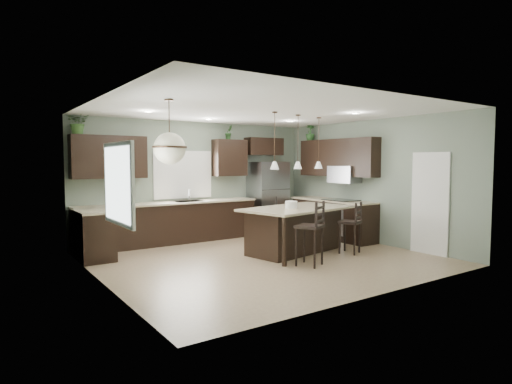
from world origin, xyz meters
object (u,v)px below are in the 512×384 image
object	(u,v)px
kitchen_island	(297,230)
bar_stool_right	(350,228)
plant_back_left	(78,122)
bar_stool_left	(309,234)
serving_dish	(291,205)
refrigerator	(268,197)

from	to	relation	value
kitchen_island	bar_stool_right	distance (m)	1.05
bar_stool_right	plant_back_left	world-z (taller)	plant_back_left
kitchen_island	bar_stool_left	world-z (taller)	bar_stool_left
plant_back_left	bar_stool_left	bearing A→B (deg)	-48.47
bar_stool_right	plant_back_left	xyz separation A→B (m)	(-4.44, 3.17, 2.11)
kitchen_island	plant_back_left	size ratio (longest dim) A/B	4.85
bar_stool_left	serving_dish	bearing A→B (deg)	43.72
bar_stool_right	plant_back_left	distance (m)	5.85
refrigerator	bar_stool_left	world-z (taller)	refrigerator
plant_back_left	serving_dish	bearing A→B (deg)	-36.21
plant_back_left	refrigerator	bearing A→B (deg)	-1.85
kitchen_island	bar_stool_right	size ratio (longest dim) A/B	2.20
bar_stool_left	plant_back_left	bearing A→B (deg)	105.95
bar_stool_left	refrigerator	bearing A→B (deg)	40.16
refrigerator	serving_dish	distance (m)	2.64
kitchen_island	bar_stool_right	bearing A→B (deg)	-51.45
refrigerator	bar_stool_left	size ratio (longest dim) A/B	1.60
bar_stool_left	bar_stool_right	world-z (taller)	bar_stool_left
serving_dish	bar_stool_left	bearing A→B (deg)	-110.69
bar_stool_left	plant_back_left	size ratio (longest dim) A/B	2.44
refrigerator	bar_stool_right	bearing A→B (deg)	-92.74
serving_dish	refrigerator	bearing A→B (deg)	64.35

